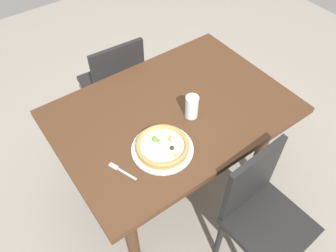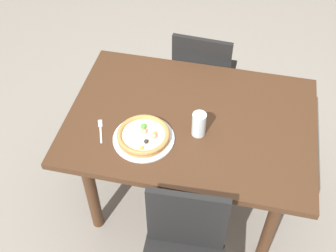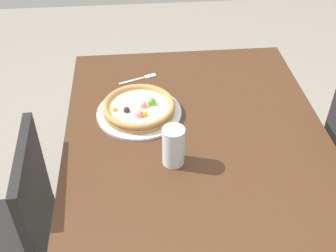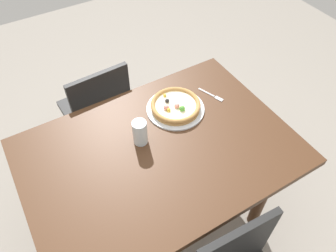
{
  "view_description": "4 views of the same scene",
  "coord_description": "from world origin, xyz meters",
  "px_view_note": "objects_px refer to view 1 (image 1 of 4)",
  "views": [
    {
      "loc": [
        -0.79,
        -1.05,
        2.12
      ],
      "look_at": [
        -0.11,
        -0.1,
        0.78
      ],
      "focal_mm": 35.39,
      "sensor_mm": 36.0,
      "label": 1
    },
    {
      "loc": [
        0.22,
        -1.58,
        2.44
      ],
      "look_at": [
        -0.11,
        -0.1,
        0.78
      ],
      "focal_mm": 45.64,
      "sensor_mm": 36.0,
      "label": 2
    },
    {
      "loc": [
        1.05,
        -0.21,
        1.74
      ],
      "look_at": [
        -0.11,
        -0.1,
        0.78
      ],
      "focal_mm": 45.1,
      "sensor_mm": 36.0,
      "label": 3
    },
    {
      "loc": [
        0.46,
        0.86,
        2.06
      ],
      "look_at": [
        -0.11,
        -0.1,
        0.78
      ],
      "focal_mm": 34.98,
      "sensor_mm": 36.0,
      "label": 4
    }
  ],
  "objects_px": {
    "pizza": "(162,146)",
    "chair_near": "(262,213)",
    "fork": "(120,170)",
    "chair_far": "(115,84)",
    "dining_table": "(173,122)",
    "plate": "(162,149)",
    "drinking_glass": "(192,107)"
  },
  "relations": [
    {
      "from": "dining_table",
      "to": "chair_near",
      "type": "bearing_deg",
      "value": -82.42
    },
    {
      "from": "plate",
      "to": "pizza",
      "type": "xyz_separation_m",
      "value": [
        0.0,
        0.0,
        0.03
      ]
    },
    {
      "from": "chair_far",
      "to": "plate",
      "type": "distance_m",
      "value": 0.94
    },
    {
      "from": "drinking_glass",
      "to": "chair_near",
      "type": "bearing_deg",
      "value": -86.48
    },
    {
      "from": "dining_table",
      "to": "plate",
      "type": "distance_m",
      "value": 0.31
    },
    {
      "from": "chair_far",
      "to": "pizza",
      "type": "bearing_deg",
      "value": -98.53
    },
    {
      "from": "chair_near",
      "to": "chair_far",
      "type": "bearing_deg",
      "value": -87.91
    },
    {
      "from": "dining_table",
      "to": "chair_near",
      "type": "xyz_separation_m",
      "value": [
        0.09,
        -0.68,
        -0.17
      ]
    },
    {
      "from": "fork",
      "to": "chair_near",
      "type": "bearing_deg",
      "value": -153.39
    },
    {
      "from": "chair_far",
      "to": "pizza",
      "type": "relative_size",
      "value": 3.22
    },
    {
      "from": "chair_far",
      "to": "pizza",
      "type": "xyz_separation_m",
      "value": [
        -0.18,
        -0.88,
        0.31
      ]
    },
    {
      "from": "chair_near",
      "to": "drinking_glass",
      "type": "distance_m",
      "value": 0.68
    },
    {
      "from": "pizza",
      "to": "chair_near",
      "type": "bearing_deg",
      "value": -57.79
    },
    {
      "from": "dining_table",
      "to": "fork",
      "type": "relative_size",
      "value": 8.35
    },
    {
      "from": "chair_near",
      "to": "plate",
      "type": "bearing_deg",
      "value": -60.67
    },
    {
      "from": "drinking_glass",
      "to": "dining_table",
      "type": "bearing_deg",
      "value": 119.43
    },
    {
      "from": "chair_far",
      "to": "drinking_glass",
      "type": "relative_size",
      "value": 6.34
    },
    {
      "from": "plate",
      "to": "fork",
      "type": "bearing_deg",
      "value": 176.03
    },
    {
      "from": "pizza",
      "to": "fork",
      "type": "height_order",
      "value": "pizza"
    },
    {
      "from": "chair_near",
      "to": "plate",
      "type": "xyz_separation_m",
      "value": [
        -0.3,
        0.48,
        0.28
      ]
    },
    {
      "from": "dining_table",
      "to": "drinking_glass",
      "type": "height_order",
      "value": "drinking_glass"
    },
    {
      "from": "plate",
      "to": "pizza",
      "type": "relative_size",
      "value": 1.17
    },
    {
      "from": "plate",
      "to": "fork",
      "type": "height_order",
      "value": "plate"
    },
    {
      "from": "chair_far",
      "to": "fork",
      "type": "xyz_separation_m",
      "value": [
        -0.42,
        -0.86,
        0.28
      ]
    },
    {
      "from": "dining_table",
      "to": "drinking_glass",
      "type": "relative_size",
      "value": 9.62
    },
    {
      "from": "pizza",
      "to": "drinking_glass",
      "type": "bearing_deg",
      "value": 20.77
    },
    {
      "from": "chair_near",
      "to": "fork",
      "type": "distance_m",
      "value": 0.79
    },
    {
      "from": "chair_far",
      "to": "fork",
      "type": "distance_m",
      "value": 1.0
    },
    {
      "from": "plate",
      "to": "pizza",
      "type": "height_order",
      "value": "pizza"
    },
    {
      "from": "dining_table",
      "to": "chair_far",
      "type": "height_order",
      "value": "chair_far"
    },
    {
      "from": "dining_table",
      "to": "chair_near",
      "type": "relative_size",
      "value": 1.52
    },
    {
      "from": "chair_near",
      "to": "dining_table",
      "type": "bearing_deg",
      "value": -85.37
    }
  ]
}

